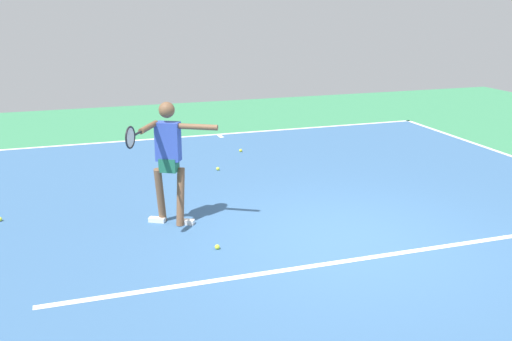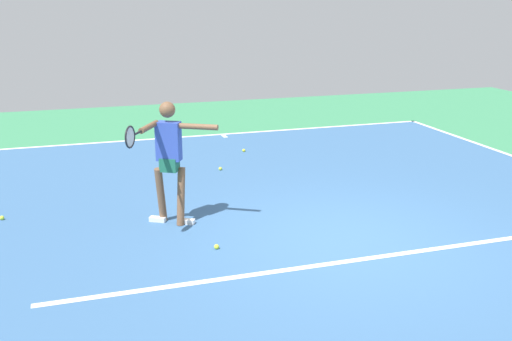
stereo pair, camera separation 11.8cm
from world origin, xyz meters
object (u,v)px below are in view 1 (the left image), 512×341
Objects in this scene: tennis_ball_by_sideline at (218,169)px; tennis_ball_near_player at (0,219)px; tennis_player at (168,155)px; tennis_ball_by_baseline at (241,150)px; tennis_ball_near_service_line at (217,247)px.

tennis_ball_near_player is at bearing 22.96° from tennis_ball_by_sideline.
tennis_player reaches higher than tennis_ball_near_player.
tennis_player is 2.76m from tennis_ball_near_player.
tennis_ball_by_baseline is 1.00× the size of tennis_ball_near_service_line.
tennis_ball_by_sideline and tennis_ball_near_player have the same top height.
tennis_ball_by_baseline is at bearing -91.17° from tennis_player.
tennis_ball_by_baseline is 1.00× the size of tennis_ball_near_player.
tennis_player is at bearing 59.45° from tennis_ball_by_baseline.
tennis_ball_by_baseline is at bearing -148.46° from tennis_ball_near_player.
tennis_player is 27.43× the size of tennis_ball_near_player.
tennis_ball_by_baseline and tennis_ball_near_service_line have the same top height.
tennis_ball_near_service_line is 1.00× the size of tennis_ball_by_sideline.
tennis_ball_by_sideline is (-1.37, -2.50, -1.02)m from tennis_player.
tennis_ball_by_baseline is 1.48m from tennis_ball_by_sideline.
tennis_player is 27.43× the size of tennis_ball_near_service_line.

